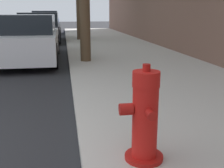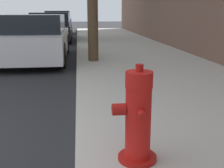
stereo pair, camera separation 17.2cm
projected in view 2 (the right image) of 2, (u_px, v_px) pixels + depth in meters
name	position (u px, v px, depth m)	size (l,w,h in m)	color
fire_hydrant	(138.00, 118.00, 2.37)	(0.39, 0.41, 0.85)	#A91511
parked_car_near	(35.00, 38.00, 8.09)	(1.83, 4.20, 1.31)	silver
parked_car_mid	(52.00, 28.00, 13.36)	(1.87, 3.88, 1.35)	black
parked_car_far	(59.00, 22.00, 19.33)	(1.72, 4.56, 1.44)	navy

